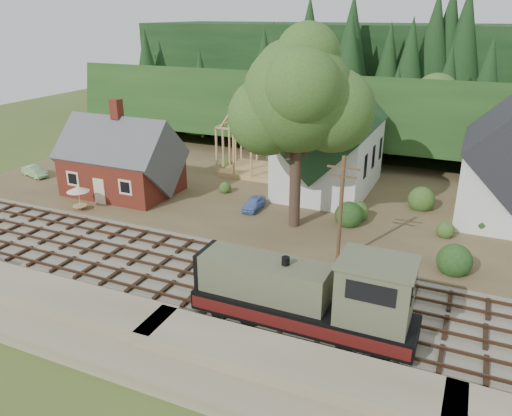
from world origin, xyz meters
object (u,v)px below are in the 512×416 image
at_px(car_blue, 254,203).
at_px(patio_set, 78,190).
at_px(locomotive, 311,296).
at_px(car_green, 35,171).

distance_m(car_blue, patio_set, 15.52).
xyz_separation_m(locomotive, car_green, (-35.48, 14.10, -1.29)).
bearing_deg(locomotive, car_blue, 124.23).
xyz_separation_m(car_blue, patio_set, (-14.07, -6.41, 1.30)).
bearing_deg(patio_set, car_green, 153.58).
height_order(locomotive, car_blue, locomotive).
height_order(locomotive, car_green, locomotive).
height_order(car_green, patio_set, patio_set).
bearing_deg(car_blue, locomotive, -57.86).
relative_size(car_blue, car_green, 0.92).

